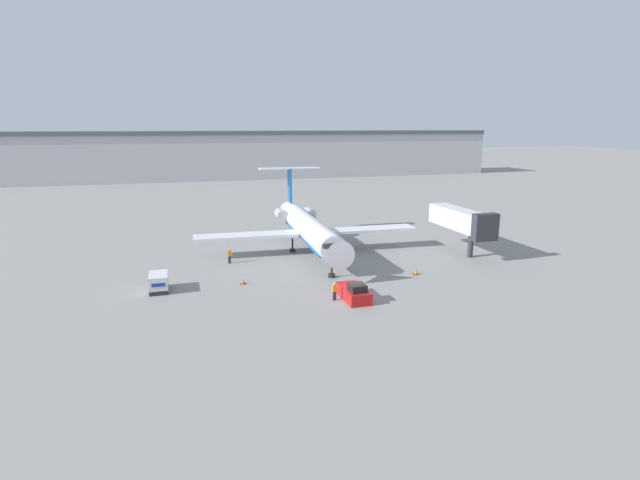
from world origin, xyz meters
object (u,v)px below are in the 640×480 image
Objects in this scene: airplane_main at (309,228)px; traffic_cone_left at (243,281)px; pushback_tug at (354,293)px; traffic_cone_right at (416,271)px; worker_by_wing at (229,255)px; jet_bridge at (462,220)px; worker_near_tug at (335,291)px; luggage_cart at (159,282)px.

traffic_cone_left is at bearing -133.32° from airplane_main.
airplane_main reaches higher than pushback_tug.
traffic_cone_right is (9.14, -13.20, -3.08)m from airplane_main.
traffic_cone_right reaches higher than traffic_cone_left.
worker_by_wing is 0.15× the size of jet_bridge.
jet_bridge is (20.10, 13.23, 3.76)m from pushback_tug.
pushback_tug reaches higher than worker_near_tug.
traffic_cone_right is (28.16, -2.29, -0.56)m from luggage_cart.
pushback_tug is 0.39× the size of jet_bridge.
jet_bridge is (38.48, 5.10, 3.54)m from luggage_cart.
jet_bridge is at bearing 33.35° from pushback_tug.
traffic_cone_left is (8.63, -0.10, -0.62)m from luggage_cart.
traffic_cone_right is (9.79, 5.84, -0.35)m from pushback_tug.
jet_bridge reaches higher than luggage_cart.
traffic_cone_left is (-10.39, -11.02, -3.14)m from airplane_main.
worker_near_tug is 2.44× the size of traffic_cone_right.
airplane_main reaches higher than traffic_cone_left.
luggage_cart is at bearing -172.45° from jet_bridge.
jet_bridge is (29.85, 5.20, 4.16)m from traffic_cone_left.
worker_by_wing is at bearing 116.76° from worker_near_tug.
airplane_main is at bearing 163.35° from jet_bridge.
worker_by_wing is 30.67m from jet_bridge.
luggage_cart is at bearing 179.32° from traffic_cone_left.
worker_by_wing is at bearing 173.41° from jet_bridge.
pushback_tug is (-0.65, -19.05, -2.73)m from airplane_main.
worker_by_wing is 22.74m from traffic_cone_right.
jet_bridge reaches higher than traffic_cone_right.
pushback_tug is at bearing -8.67° from worker_near_tug.
traffic_cone_right is at bearing -144.40° from jet_bridge.
worker_by_wing reaches higher than worker_near_tug.
worker_near_tug is at bearing -149.51° from jet_bridge.
luggage_cart reaches higher than traffic_cone_right.
worker_by_wing is (-10.17, 16.73, 0.30)m from pushback_tug.
worker_near_tug is 12.94m from traffic_cone_right.
worker_by_wing reaches higher than luggage_cart.
worker_near_tug is at bearing 171.33° from pushback_tug.
traffic_cone_right is (19.96, -10.88, -0.65)m from worker_by_wing.
traffic_cone_right is at bearing -4.64° from luggage_cart.
jet_bridge is at bearing -16.65° from airplane_main.
worker_near_tug is at bearing -63.24° from worker_by_wing.
worker_near_tug is at bearing -97.67° from airplane_main.
pushback_tug is 1.92m from worker_near_tug.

